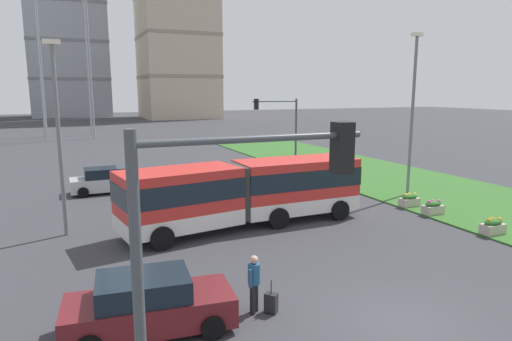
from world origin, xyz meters
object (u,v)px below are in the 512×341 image
Objects in this scene: car_maroon_sedan at (148,305)px; apartment_tower_centre at (176,18)px; flower_planter_2 at (433,207)px; traffic_light_near_left at (219,255)px; rolling_suitcase at (271,303)px; traffic_light_far_right at (282,122)px; articulated_bus at (245,192)px; flower_planter_1 at (493,226)px; pedestrian_crossing at (254,280)px; flower_planter_3 at (410,200)px; streetlight_left at (58,131)px; apartment_tower_westcentre at (68,44)px; streetlight_median at (413,109)px; car_silver_hatch at (107,181)px.

apartment_tower_centre is (23.89, 94.49, 22.39)m from car_maroon_sedan.
traffic_light_near_left is at bearing -144.55° from flower_planter_2.
car_maroon_sedan is at bearing 173.17° from rolling_suitcase.
apartment_tower_centre is at bearing 84.59° from flower_planter_2.
traffic_light_far_right reaches higher than car_maroon_sedan.
flower_planter_1 is at bearing -30.89° from articulated_bus.
flower_planter_2 is (12.50, 5.68, -0.58)m from pedestrian_crossing.
streetlight_left is at bearing 172.14° from flower_planter_3.
flower_planter_3 is 90.62m from apartment_tower_centre.
traffic_light_near_left is 117.01m from apartment_tower_westcentre.
apartment_tower_westcentre is at bearing 93.00° from articulated_bus.
pedestrian_crossing reaches higher than car_maroon_sedan.
traffic_light_far_right reaches higher than rolling_suitcase.
flower_planter_3 is 20.12m from traffic_light_near_left.
articulated_bus reaches higher than flower_planter_1.
pedestrian_crossing is 1.79× the size of rolling_suitcase.
flower_planter_1 is 17.34m from traffic_light_near_left.
streetlight_left is at bearing 166.72° from flower_planter_2.
pedestrian_crossing is at bearing -102.46° from apartment_tower_centre.
articulated_bus is at bearing 52.49° from car_maroon_sedan.
rolling_suitcase is 22.84m from traffic_light_far_right.
traffic_light_near_left is (-3.22, -5.00, 3.72)m from rolling_suitcase.
streetlight_median is 87.17m from apartment_tower_centre.
apartment_tower_westcentre is (-2.47, 111.00, 16.70)m from pedestrian_crossing.
articulated_bus reaches higher than pedestrian_crossing.
traffic_light_near_left reaches higher than rolling_suitcase.
pedestrian_crossing is at bearing -170.13° from flower_planter_1.
streetlight_left is (-17.43, 2.41, 4.24)m from flower_planter_3.
articulated_bus is at bearing -87.00° from apartment_tower_westcentre.
flower_planter_2 is 0.19× the size of traffic_light_near_left.
traffic_light_far_right is (-1.66, 12.42, 3.55)m from flower_planter_3.
articulated_bus is at bearing -123.61° from traffic_light_far_right.
streetlight_median is at bearing -80.55° from apartment_tower_westcentre.
rolling_suitcase is at bearing -23.96° from pedestrian_crossing.
traffic_light_far_right is at bearing 62.53° from rolling_suitcase.
streetlight_median is (1.90, 3.96, 4.85)m from flower_planter_2.
streetlight_median is (1.90, 7.46, 4.85)m from flower_planter_1.
apartment_tower_centre reaches higher than rolling_suitcase.
flower_planter_3 is at bearing -130.19° from streetlight_median.
traffic_light_near_left is 1.02× the size of traffic_light_far_right.
car_maroon_sedan is at bearing -155.12° from flower_planter_3.
articulated_bus is 12.37× the size of rolling_suitcase.
traffic_light_far_right is 93.19m from apartment_tower_westcentre.
pedestrian_crossing is at bearing -110.41° from articulated_bus.
rolling_suitcase is at bearing -61.72° from streetlight_left.
traffic_light_far_right is (13.31, 1.90, 3.23)m from car_silver_hatch.
pedestrian_crossing is at bearing -88.72° from apartment_tower_westcentre.
car_maroon_sedan is at bearing -104.19° from apartment_tower_centre.
articulated_bus is 10.91× the size of flower_planter_1.
car_maroon_sedan is at bearing -125.18° from traffic_light_far_right.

